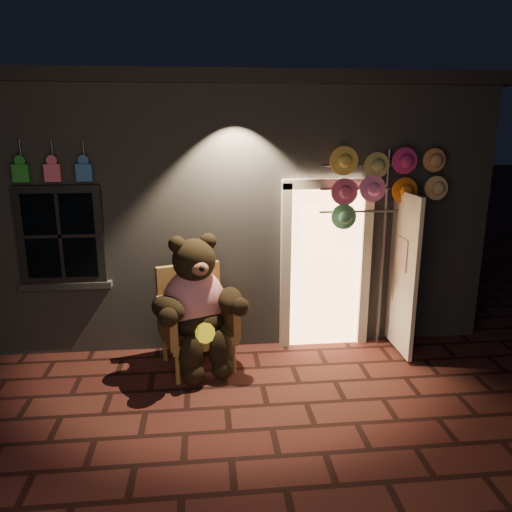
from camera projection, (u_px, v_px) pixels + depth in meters
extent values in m
plane|color=#4C231D|center=(227.00, 407.00, 5.16)|extent=(60.00, 60.00, 0.00)
cube|color=slate|center=(215.00, 196.00, 8.59)|extent=(7.00, 5.00, 3.30)
cube|color=black|center=(213.00, 90.00, 8.15)|extent=(7.30, 5.30, 0.16)
cube|color=black|center=(61.00, 235.00, 5.98)|extent=(1.00, 0.10, 1.20)
cube|color=black|center=(61.00, 236.00, 5.95)|extent=(0.82, 0.06, 1.02)
cube|color=slate|center=(66.00, 285.00, 6.14)|extent=(1.10, 0.14, 0.08)
cube|color=#FFB672|center=(325.00, 267.00, 6.45)|extent=(0.92, 0.10, 2.10)
cube|color=beige|center=(286.00, 269.00, 6.36)|extent=(0.12, 0.12, 2.20)
cube|color=beige|center=(365.00, 267.00, 6.47)|extent=(0.12, 0.12, 2.20)
cube|color=beige|center=(329.00, 184.00, 6.14)|extent=(1.16, 0.12, 0.12)
cube|color=beige|center=(403.00, 273.00, 6.18)|extent=(0.05, 0.80, 2.00)
cube|color=#268C28|center=(21.00, 173.00, 5.68)|extent=(0.18, 0.07, 0.20)
cylinder|color=#59595E|center=(20.00, 150.00, 5.67)|extent=(0.02, 0.02, 0.25)
cube|color=#DF5B7B|center=(53.00, 173.00, 5.71)|extent=(0.18, 0.07, 0.20)
cylinder|color=#59595E|center=(52.00, 150.00, 5.71)|extent=(0.02, 0.02, 0.25)
cube|color=#2F62A5|center=(84.00, 173.00, 5.75)|extent=(0.18, 0.07, 0.20)
cylinder|color=#59595E|center=(84.00, 150.00, 5.74)|extent=(0.02, 0.02, 0.25)
cube|color=olive|center=(198.00, 335.00, 5.94)|extent=(0.97, 0.93, 0.11)
cube|color=olive|center=(189.00, 295.00, 6.14)|extent=(0.78, 0.32, 0.78)
cube|color=olive|center=(167.00, 322.00, 5.72)|extent=(0.29, 0.67, 0.45)
cube|color=olive|center=(227.00, 313.00, 6.00)|extent=(0.29, 0.67, 0.45)
cylinder|color=olive|center=(178.00, 369.00, 5.59)|extent=(0.06, 0.06, 0.36)
cylinder|color=olive|center=(234.00, 358.00, 5.85)|extent=(0.06, 0.06, 0.36)
cylinder|color=olive|center=(165.00, 347.00, 6.15)|extent=(0.06, 0.06, 0.36)
cylinder|color=olive|center=(216.00, 338.00, 6.40)|extent=(0.06, 0.06, 0.36)
ellipsoid|color=red|center=(194.00, 301.00, 5.87)|extent=(0.88, 0.78, 0.77)
ellipsoid|color=black|center=(197.00, 321.00, 5.86)|extent=(0.73, 0.67, 0.36)
sphere|color=black|center=(194.00, 260.00, 5.70)|extent=(0.62, 0.62, 0.50)
sphere|color=black|center=(177.00, 244.00, 5.60)|extent=(0.19, 0.19, 0.19)
sphere|color=black|center=(208.00, 241.00, 5.75)|extent=(0.19, 0.19, 0.19)
ellipsoid|color=brown|center=(200.00, 269.00, 5.51)|extent=(0.23, 0.19, 0.16)
ellipsoid|color=black|center=(168.00, 309.00, 5.51)|extent=(0.53, 0.57, 0.28)
ellipsoid|color=black|center=(230.00, 300.00, 5.79)|extent=(0.30, 0.52, 0.28)
ellipsoid|color=black|center=(191.00, 355.00, 5.57)|extent=(0.28, 0.28, 0.48)
ellipsoid|color=black|center=(220.00, 350.00, 5.70)|extent=(0.28, 0.28, 0.48)
sphere|color=black|center=(193.00, 374.00, 5.56)|extent=(0.26, 0.26, 0.26)
sphere|color=black|center=(222.00, 368.00, 5.69)|extent=(0.26, 0.26, 0.26)
cylinder|color=yellow|center=(205.00, 333.00, 5.57)|extent=(0.26, 0.16, 0.23)
cylinder|color=#59595E|center=(383.00, 251.00, 6.37)|extent=(0.04, 0.04, 2.54)
cylinder|color=#59595E|center=(367.00, 165.00, 6.05)|extent=(1.13, 0.03, 0.03)
cylinder|color=#59595E|center=(365.00, 189.00, 6.12)|extent=(1.13, 0.03, 0.03)
cylinder|color=#59595E|center=(364.00, 211.00, 6.19)|extent=(1.13, 0.03, 0.03)
cylinder|color=#E4BE4A|center=(345.00, 162.00, 5.95)|extent=(0.32, 0.11, 0.32)
cylinder|color=tan|center=(376.00, 162.00, 5.96)|extent=(0.32, 0.11, 0.32)
cylinder|color=#D82B79|center=(407.00, 162.00, 5.97)|extent=(0.32, 0.11, 0.32)
cylinder|color=#DE9457|center=(435.00, 161.00, 6.06)|extent=(0.32, 0.11, 0.32)
cylinder|color=#E25885|center=(344.00, 190.00, 6.00)|extent=(0.32, 0.11, 0.32)
cylinder|color=pink|center=(375.00, 190.00, 6.01)|extent=(0.32, 0.11, 0.32)
cylinder|color=orange|center=(403.00, 189.00, 6.11)|extent=(0.32, 0.11, 0.32)
cylinder|color=#F8C87D|center=(434.00, 189.00, 6.12)|extent=(0.32, 0.11, 0.32)
cylinder|color=#59A06B|center=(343.00, 217.00, 6.06)|extent=(0.32, 0.11, 0.32)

